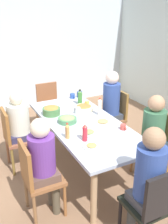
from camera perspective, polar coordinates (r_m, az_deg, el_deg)
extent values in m
plane|color=#896549|center=(3.80, 0.00, -12.63)|extent=(6.49, 6.49, 0.00)
cube|color=silver|center=(5.77, -12.88, 13.30)|extent=(0.12, 5.03, 2.60)
cube|color=silver|center=(3.43, 0.00, -2.62)|extent=(2.02, 0.90, 0.04)
cylinder|color=tan|center=(4.24, -9.83, -3.35)|extent=(0.07, 0.07, 0.71)
cylinder|color=tan|center=(2.82, 2.18, -18.20)|extent=(0.07, 0.07, 0.71)
cylinder|color=tan|center=(4.47, -1.31, -1.60)|extent=(0.07, 0.07, 0.71)
cylinder|color=tan|center=(3.15, 13.70, -13.94)|extent=(0.07, 0.07, 0.71)
cube|color=brown|center=(2.94, -8.86, -14.46)|extent=(0.40, 0.40, 0.04)
cylinder|color=olive|center=(3.18, -12.67, -16.69)|extent=(0.04, 0.04, 0.43)
cylinder|color=brown|center=(2.92, -10.81, -20.62)|extent=(0.04, 0.04, 0.43)
cylinder|color=olive|center=(3.24, -6.67, -15.22)|extent=(0.04, 0.04, 0.43)
cylinder|color=#955D32|center=(3.00, -4.24, -18.87)|extent=(0.04, 0.04, 0.43)
cube|color=#935C2F|center=(2.77, -12.76, -11.44)|extent=(0.38, 0.04, 0.45)
cylinder|color=brown|center=(3.15, -7.32, -16.32)|extent=(0.09, 0.09, 0.45)
cylinder|color=brown|center=(3.04, -6.22, -18.06)|extent=(0.09, 0.09, 0.45)
cube|color=brown|center=(2.90, -8.94, -13.52)|extent=(0.30, 0.30, 0.10)
cylinder|color=#6B3896|center=(2.76, -9.27, -9.15)|extent=(0.28, 0.28, 0.42)
sphere|color=beige|center=(2.61, -9.69, -3.51)|extent=(0.20, 0.20, 0.20)
cube|color=olive|center=(4.65, -7.33, 0.37)|extent=(0.40, 0.40, 0.04)
cylinder|color=#8F5C40|center=(4.94, -6.03, -1.02)|extent=(0.04, 0.04, 0.43)
cylinder|color=brown|center=(4.84, -9.78, -1.75)|extent=(0.04, 0.04, 0.43)
cylinder|color=olive|center=(4.65, -4.50, -2.54)|extent=(0.04, 0.04, 0.43)
cylinder|color=#94593B|center=(4.55, -8.46, -3.36)|extent=(0.04, 0.04, 0.43)
cube|color=#935939|center=(4.73, -8.22, 3.74)|extent=(0.04, 0.38, 0.45)
cube|color=brown|center=(4.29, 5.87, -1.58)|extent=(0.40, 0.40, 0.04)
cylinder|color=brown|center=(4.35, 8.85, -4.67)|extent=(0.04, 0.04, 0.43)
cylinder|color=brown|center=(4.60, 6.41, -2.94)|extent=(0.04, 0.04, 0.43)
cylinder|color=brown|center=(4.18, 5.02, -5.69)|extent=(0.04, 0.04, 0.43)
cylinder|color=olive|center=(4.44, 2.72, -3.83)|extent=(0.04, 0.04, 0.43)
cube|color=olive|center=(4.29, 8.02, 1.74)|extent=(0.38, 0.04, 0.45)
cylinder|color=#433E39|center=(4.27, 5.19, -4.85)|extent=(0.09, 0.09, 0.45)
cylinder|color=#3B4542|center=(4.40, 4.09, -3.99)|extent=(0.09, 0.09, 0.45)
cube|color=#3A414C|center=(4.27, 5.90, -0.84)|extent=(0.30, 0.30, 0.10)
cylinder|color=#324C98|center=(4.15, 6.07, 2.96)|extent=(0.27, 0.27, 0.50)
sphere|color=beige|center=(4.05, 6.27, 7.54)|extent=(0.21, 0.21, 0.21)
cube|color=#955840|center=(3.77, -13.83, -5.82)|extent=(0.40, 0.40, 0.04)
cylinder|color=#8F5B3C|center=(4.00, -16.50, -8.05)|extent=(0.04, 0.04, 0.43)
cylinder|color=olive|center=(3.71, -15.43, -10.53)|extent=(0.04, 0.04, 0.43)
cylinder|color=olive|center=(4.06, -11.78, -7.09)|extent=(0.04, 0.04, 0.43)
cylinder|color=olive|center=(3.77, -10.34, -9.44)|extent=(0.04, 0.04, 0.43)
cube|color=#95602E|center=(3.64, -16.92, -3.11)|extent=(0.38, 0.04, 0.45)
cylinder|color=#2F3044|center=(3.96, -12.41, -7.76)|extent=(0.09, 0.09, 0.45)
cylinder|color=#312C4E|center=(3.83, -11.77, -8.87)|extent=(0.09, 0.09, 0.45)
cube|color=#312E4F|center=(3.74, -13.91, -5.01)|extent=(0.30, 0.30, 0.10)
cylinder|color=silver|center=(3.63, -14.30, -1.40)|extent=(0.30, 0.30, 0.42)
sphere|color=beige|center=(3.53, -14.75, 2.86)|extent=(0.17, 0.17, 0.17)
cube|color=black|center=(2.68, 13.56, -19.19)|extent=(0.40, 0.40, 0.04)
cylinder|color=black|center=(2.85, 7.94, -21.84)|extent=(0.04, 0.04, 0.43)
cylinder|color=black|center=(3.01, 13.61, -19.39)|extent=(0.04, 0.04, 0.43)
cube|color=black|center=(2.43, 16.90, -17.40)|extent=(0.04, 0.38, 0.45)
cylinder|color=#3D4140|center=(2.84, 10.42, -21.87)|extent=(0.09, 0.09, 0.45)
cylinder|color=#47363D|center=(2.92, 13.11, -20.67)|extent=(0.09, 0.09, 0.45)
cube|color=#44444B|center=(2.64, 13.69, -18.22)|extent=(0.30, 0.30, 0.10)
cylinder|color=#314B98|center=(2.45, 14.36, -12.81)|extent=(0.27, 0.27, 0.51)
sphere|color=#A37A59|center=(2.27, 15.21, -5.68)|extent=(0.20, 0.20, 0.20)
cube|color=brown|center=(3.58, 14.62, -7.53)|extent=(0.40, 0.40, 0.04)
cylinder|color=olive|center=(3.70, 18.04, -10.99)|extent=(0.04, 0.04, 0.43)
cylinder|color=brown|center=(3.90, 14.58, -8.66)|extent=(0.04, 0.04, 0.43)
cylinder|color=#90583D|center=(3.50, 13.93, -12.65)|extent=(0.04, 0.04, 0.43)
cylinder|color=brown|center=(3.71, 10.53, -10.05)|extent=(0.04, 0.04, 0.43)
cube|color=olive|center=(3.58, 17.18, -3.54)|extent=(0.38, 0.04, 0.45)
cylinder|color=#2A3146|center=(3.59, 13.89, -11.47)|extent=(0.09, 0.09, 0.45)
cylinder|color=#243945|center=(3.68, 12.28, -10.28)|extent=(0.09, 0.09, 0.45)
cube|color=#293B4A|center=(3.55, 14.72, -6.70)|extent=(0.30, 0.30, 0.10)
cylinder|color=#386A49|center=(3.43, 15.15, -2.92)|extent=(0.29, 0.29, 0.42)
sphere|color=tan|center=(3.32, 15.69, 1.84)|extent=(0.21, 0.21, 0.21)
cylinder|color=silver|center=(2.85, 1.72, -7.68)|extent=(0.20, 0.20, 0.01)
ellipsoid|color=tan|center=(2.84, 1.72, -7.34)|extent=(0.11, 0.11, 0.02)
cylinder|color=white|center=(3.13, 1.05, -4.65)|extent=(0.24, 0.24, 0.01)
ellipsoid|color=#84A056|center=(3.12, 1.06, -4.34)|extent=(0.13, 0.13, 0.02)
cylinder|color=silver|center=(3.41, 4.18, -2.31)|extent=(0.26, 0.26, 0.01)
ellipsoid|color=tan|center=(3.40, 4.19, -2.01)|extent=(0.14, 0.14, 0.02)
cylinder|color=#4A8355|center=(3.42, -3.69, -1.78)|extent=(0.25, 0.25, 0.06)
ellipsoid|color=#83A360|center=(3.41, -3.70, -1.32)|extent=(0.20, 0.20, 0.04)
cylinder|color=beige|center=(3.80, -0.02, 0.85)|extent=(0.27, 0.27, 0.06)
ellipsoid|color=#B06F36|center=(3.78, -0.02, 1.29)|extent=(0.21, 0.21, 0.04)
cylinder|color=#497942|center=(3.67, -7.21, 0.18)|extent=(0.25, 0.25, 0.10)
ellipsoid|color=#B77938|center=(3.65, -7.25, 0.90)|extent=(0.20, 0.20, 0.04)
cylinder|color=#ECC254|center=(3.90, 0.66, 1.72)|extent=(0.07, 0.07, 0.10)
torus|color=#DEBD4D|center=(3.86, 0.99, 1.49)|extent=(0.05, 0.01, 0.05)
cylinder|color=#2F4FA5|center=(4.29, -2.56, 3.58)|extent=(0.08, 0.08, 0.08)
torus|color=#2D56A1|center=(4.24, -2.27, 3.37)|extent=(0.05, 0.01, 0.05)
cylinder|color=white|center=(3.67, -1.39, 0.31)|extent=(0.07, 0.07, 0.09)
torus|color=white|center=(3.63, -1.05, 0.05)|extent=(0.05, 0.01, 0.05)
cylinder|color=#C64B43|center=(3.26, 8.60, -3.27)|extent=(0.07, 0.07, 0.07)
torus|color=#D25041|center=(3.22, 9.08, -3.59)|extent=(0.05, 0.01, 0.05)
cylinder|color=#365299|center=(4.33, -0.99, 3.94)|extent=(0.09, 0.09, 0.10)
torus|color=#3B5C9F|center=(4.29, -0.66, 3.72)|extent=(0.05, 0.01, 0.05)
cylinder|color=red|center=(2.95, 0.21, -4.84)|extent=(0.06, 0.06, 0.17)
cone|color=#D13D32|center=(2.90, 0.21, -3.08)|extent=(0.05, 0.05, 0.03)
cylinder|color=white|center=(2.89, 0.21, -2.73)|extent=(0.03, 0.03, 0.01)
cylinder|color=silver|center=(3.61, 3.47, 0.89)|extent=(0.06, 0.06, 0.22)
cone|color=silver|center=(3.56, 3.52, 2.72)|extent=(0.05, 0.05, 0.03)
cylinder|color=red|center=(3.55, 3.53, 3.02)|extent=(0.03, 0.03, 0.01)
cylinder|color=tan|center=(3.01, -3.68, -4.50)|extent=(0.05, 0.05, 0.15)
cone|color=tan|center=(2.97, -3.72, -2.94)|extent=(0.05, 0.05, 0.03)
cylinder|color=red|center=(2.96, -3.73, -2.59)|extent=(0.03, 0.03, 0.01)
cylinder|color=#42873C|center=(3.99, -0.90, 3.01)|extent=(0.07, 0.07, 0.20)
cone|color=#527640|center=(3.95, -0.91, 4.57)|extent=(0.06, 0.06, 0.03)
cylinder|color=black|center=(3.95, -0.91, 4.85)|extent=(0.03, 0.03, 0.01)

